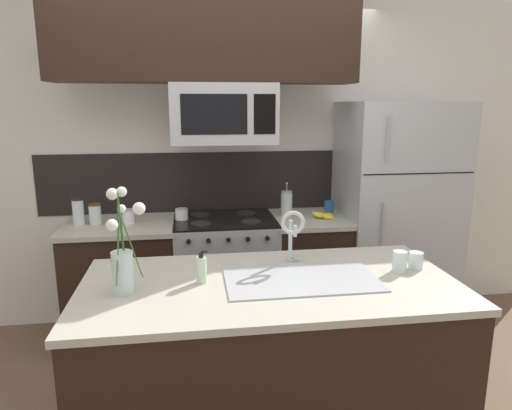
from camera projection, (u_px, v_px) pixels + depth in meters
The scene contains 23 objects.
ground_plane at pixel (238, 400), 2.78m from camera, with size 10.00×10.00×0.00m, color brown.
rear_partition at pixel (256, 162), 3.78m from camera, with size 5.20×0.10×2.60m, color silver.
splash_band at pixel (221, 182), 3.71m from camera, with size 2.87×0.01×0.48m, color black.
back_counter_left at pixel (124, 282), 3.44m from camera, with size 0.81×0.65×0.91m.
back_counter_right at pixel (307, 272), 3.64m from camera, with size 0.58×0.65×0.91m.
stove_range at pixel (225, 276), 3.55m from camera, with size 0.76×0.64×0.93m.
microwave at pixel (223, 114), 3.26m from camera, with size 0.74×0.40×0.42m.
upper_cabinet_band at pixel (206, 38), 3.11m from camera, with size 2.09×0.34×0.60m, color black.
refrigerator at pixel (394, 215), 3.67m from camera, with size 0.87×0.74×1.79m.
storage_jar_tall at pixel (78, 211), 3.30m from camera, with size 0.08×0.08×0.20m.
storage_jar_medium at pixel (95, 214), 3.32m from camera, with size 0.09×0.09×0.15m.
storage_jar_short at pixel (128, 216), 3.34m from camera, with size 0.09×0.09×0.11m.
storage_jar_squat at pixel (182, 215), 3.41m from camera, with size 0.09×0.09×0.10m.
banana_bunch at pixel (324, 215), 3.50m from camera, with size 0.19×0.15×0.08m.
french_press at pixel (287, 203), 3.56m from camera, with size 0.09×0.09×0.27m.
coffee_tin at pixel (329, 208), 3.61m from camera, with size 0.08×0.08×0.11m, color #1E5184.
island_counter at pixel (269, 363), 2.36m from camera, with size 1.86×0.92×0.91m.
kitchen_sink at pixel (301, 292), 2.30m from camera, with size 0.76×0.44×0.16m.
sink_faucet at pixel (292, 230), 2.45m from camera, with size 0.14×0.14×0.31m.
dish_soap_bottle at pixel (201, 269), 2.23m from camera, with size 0.06×0.05×0.16m.
drinking_glass at pixel (400, 262), 2.38m from camera, with size 0.07×0.07×0.11m.
spare_glass at pixel (416, 261), 2.42m from camera, with size 0.08×0.08×0.09m.
flower_vase at pixel (123, 260), 2.10m from camera, with size 0.18×0.22×0.50m.
Camera 1 is at (-0.25, -2.45, 1.77)m, focal length 32.00 mm.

